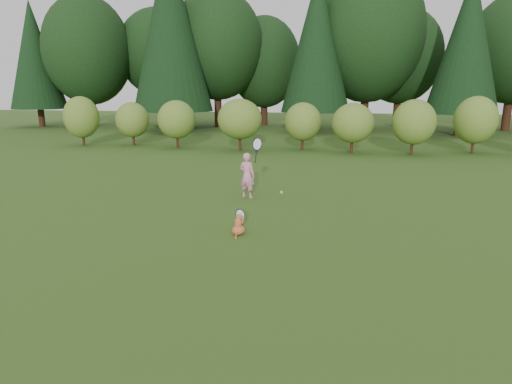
# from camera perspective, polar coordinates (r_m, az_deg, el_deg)

# --- Properties ---
(ground) EXTENTS (100.00, 100.00, 0.00)m
(ground) POSITION_cam_1_polar(r_m,az_deg,el_deg) (9.72, -2.02, -5.05)
(ground) COLOR #2B4C15
(ground) RESTS_ON ground
(shrub_row) EXTENTS (28.00, 3.00, 2.80)m
(shrub_row) POSITION_cam_1_polar(r_m,az_deg,el_deg) (22.15, 5.29, 9.09)
(shrub_row) COLOR #4E7123
(shrub_row) RESTS_ON ground
(woodland_backdrop) EXTENTS (48.00, 10.00, 15.00)m
(woodland_backdrop) POSITION_cam_1_polar(r_m,az_deg,el_deg) (32.36, 7.29, 21.26)
(woodland_backdrop) COLOR black
(woodland_backdrop) RESTS_ON ground
(child) EXTENTS (0.79, 0.54, 1.98)m
(child) POSITION_cam_1_polar(r_m,az_deg,el_deg) (12.42, -1.15, 2.38)
(child) COLOR pink
(child) RESTS_ON ground
(cat) EXTENTS (0.42, 0.72, 0.63)m
(cat) POSITION_cam_1_polar(r_m,az_deg,el_deg) (9.38, -2.33, -4.20)
(cat) COLOR #BD4724
(cat) RESTS_ON ground
(tennis_ball) EXTENTS (0.07, 0.07, 0.07)m
(tennis_ball) POSITION_cam_1_polar(r_m,az_deg,el_deg) (10.02, 3.42, -0.04)
(tennis_ball) COLOR #AEE81B
(tennis_ball) RESTS_ON ground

